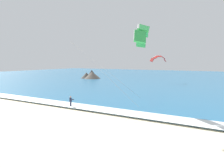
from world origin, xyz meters
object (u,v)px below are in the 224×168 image
at_px(kitesurfer, 71,101).
at_px(kite_primary, 142,33).
at_px(kite_distant, 159,58).
at_px(surfboard, 71,107).

bearing_deg(kitesurfer, kite_primary, 19.80).
distance_m(kitesurfer, kite_distant, 40.76).
height_order(kite_primary, kite_distant, kite_primary).
height_order(kitesurfer, kite_distant, kite_distant).
distance_m(kitesurfer, kite_primary, 13.67).
relative_size(kitesurfer, kite_distant, 0.34).
distance_m(surfboard, kitesurfer, 0.91).
bearing_deg(kite_primary, kitesurfer, -160.20).
relative_size(kite_primary, kite_distant, 2.28).
distance_m(surfboard, kite_distant, 40.93).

